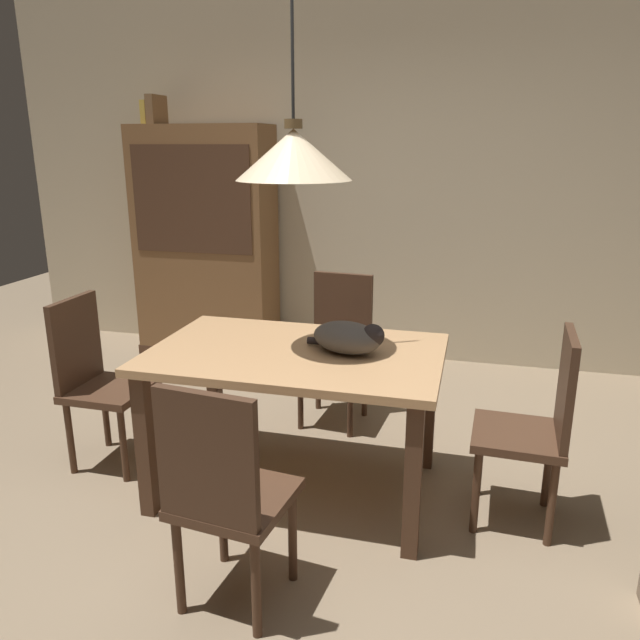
{
  "coord_description": "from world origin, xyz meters",
  "views": [
    {
      "loc": [
        0.69,
        -2.2,
        1.71
      ],
      "look_at": [
        -0.05,
        0.65,
        0.85
      ],
      "focal_mm": 34.11,
      "sensor_mm": 36.0,
      "label": 1
    }
  ],
  "objects_px": {
    "chair_near_front": "(224,490)",
    "book_brown_thick": "(157,110)",
    "chair_left_side": "(96,375)",
    "dining_table": "(296,370)",
    "chair_right_side": "(537,421)",
    "pendant_lamp": "(294,154)",
    "chair_far_back": "(338,342)",
    "book_yellow_short": "(149,113)",
    "hutch_bookcase": "(206,248)",
    "cat_sleeping": "(349,337)"
  },
  "relations": [
    {
      "from": "book_yellow_short",
      "to": "book_brown_thick",
      "type": "distance_m",
      "value": 0.07
    },
    {
      "from": "chair_left_side",
      "to": "dining_table",
      "type": "bearing_deg",
      "value": -0.03
    },
    {
      "from": "chair_left_side",
      "to": "chair_near_front",
      "type": "relative_size",
      "value": 1.0
    },
    {
      "from": "dining_table",
      "to": "pendant_lamp",
      "type": "xyz_separation_m",
      "value": [
        0.0,
        0.0,
        1.01
      ]
    },
    {
      "from": "cat_sleeping",
      "to": "hutch_bookcase",
      "type": "distance_m",
      "value": 2.43
    },
    {
      "from": "chair_left_side",
      "to": "hutch_bookcase",
      "type": "relative_size",
      "value": 0.5
    },
    {
      "from": "book_yellow_short",
      "to": "chair_right_side",
      "type": "bearing_deg",
      "value": -33.07
    },
    {
      "from": "chair_left_side",
      "to": "cat_sleeping",
      "type": "relative_size",
      "value": 2.31
    },
    {
      "from": "chair_right_side",
      "to": "book_brown_thick",
      "type": "bearing_deg",
      "value": 146.29
    },
    {
      "from": "chair_right_side",
      "to": "chair_left_side",
      "type": "height_order",
      "value": "same"
    },
    {
      "from": "chair_near_front",
      "to": "hutch_bookcase",
      "type": "xyz_separation_m",
      "value": [
        -1.31,
        2.75,
        0.38
      ]
    },
    {
      "from": "hutch_bookcase",
      "to": "chair_far_back",
      "type": "bearing_deg",
      "value": -36.71
    },
    {
      "from": "chair_far_back",
      "to": "chair_right_side",
      "type": "distance_m",
      "value": 1.43
    },
    {
      "from": "hutch_bookcase",
      "to": "book_yellow_short",
      "type": "height_order",
      "value": "book_yellow_short"
    },
    {
      "from": "dining_table",
      "to": "chair_right_side",
      "type": "distance_m",
      "value": 1.14
    },
    {
      "from": "pendant_lamp",
      "to": "hutch_bookcase",
      "type": "distance_m",
      "value": 2.42
    },
    {
      "from": "chair_far_back",
      "to": "chair_left_side",
      "type": "bearing_deg",
      "value": -142.31
    },
    {
      "from": "cat_sleeping",
      "to": "book_yellow_short",
      "type": "relative_size",
      "value": 2.01
    },
    {
      "from": "chair_far_back",
      "to": "pendant_lamp",
      "type": "height_order",
      "value": "pendant_lamp"
    },
    {
      "from": "hutch_bookcase",
      "to": "cat_sleeping",
      "type": "bearing_deg",
      "value": -49.43
    },
    {
      "from": "chair_far_back",
      "to": "pendant_lamp",
      "type": "bearing_deg",
      "value": -90.47
    },
    {
      "from": "cat_sleeping",
      "to": "chair_near_front",
      "type": "bearing_deg",
      "value": -106.28
    },
    {
      "from": "book_brown_thick",
      "to": "chair_right_side",
      "type": "bearing_deg",
      "value": -33.71
    },
    {
      "from": "cat_sleeping",
      "to": "pendant_lamp",
      "type": "bearing_deg",
      "value": -174.09
    },
    {
      "from": "chair_near_front",
      "to": "hutch_bookcase",
      "type": "bearing_deg",
      "value": 115.56
    },
    {
      "from": "chair_right_side",
      "to": "cat_sleeping",
      "type": "xyz_separation_m",
      "value": [
        -0.87,
        0.03,
        0.32
      ]
    },
    {
      "from": "dining_table",
      "to": "chair_far_back",
      "type": "relative_size",
      "value": 1.51
    },
    {
      "from": "chair_far_back",
      "to": "book_yellow_short",
      "type": "relative_size",
      "value": 4.65
    },
    {
      "from": "pendant_lamp",
      "to": "book_brown_thick",
      "type": "bearing_deg",
      "value": 131.95
    },
    {
      "from": "pendant_lamp",
      "to": "book_yellow_short",
      "type": "xyz_separation_m",
      "value": [
        -1.75,
        1.87,
        0.28
      ]
    },
    {
      "from": "chair_right_side",
      "to": "cat_sleeping",
      "type": "bearing_deg",
      "value": 178.05
    },
    {
      "from": "chair_far_back",
      "to": "chair_right_side",
      "type": "bearing_deg",
      "value": -38.17
    },
    {
      "from": "chair_left_side",
      "to": "book_yellow_short",
      "type": "distance_m",
      "value": 2.44
    },
    {
      "from": "dining_table",
      "to": "chair_left_side",
      "type": "distance_m",
      "value": 1.14
    },
    {
      "from": "chair_right_side",
      "to": "book_brown_thick",
      "type": "xyz_separation_m",
      "value": [
        -2.81,
        1.88,
        1.45
      ]
    },
    {
      "from": "chair_left_side",
      "to": "book_yellow_short",
      "type": "height_order",
      "value": "book_yellow_short"
    },
    {
      "from": "chair_left_side",
      "to": "pendant_lamp",
      "type": "bearing_deg",
      "value": -0.03
    },
    {
      "from": "cat_sleeping",
      "to": "pendant_lamp",
      "type": "distance_m",
      "value": 0.87
    },
    {
      "from": "book_yellow_short",
      "to": "chair_left_side",
      "type": "bearing_deg",
      "value": -71.58
    },
    {
      "from": "dining_table",
      "to": "chair_right_side",
      "type": "height_order",
      "value": "chair_right_side"
    },
    {
      "from": "chair_right_side",
      "to": "chair_near_front",
      "type": "distance_m",
      "value": 1.43
    },
    {
      "from": "pendant_lamp",
      "to": "hutch_bookcase",
      "type": "height_order",
      "value": "pendant_lamp"
    },
    {
      "from": "dining_table",
      "to": "cat_sleeping",
      "type": "xyz_separation_m",
      "value": [
        0.25,
        0.03,
        0.18
      ]
    },
    {
      "from": "dining_table",
      "to": "book_yellow_short",
      "type": "height_order",
      "value": "book_yellow_short"
    },
    {
      "from": "chair_near_front",
      "to": "book_brown_thick",
      "type": "distance_m",
      "value": 3.53
    },
    {
      "from": "chair_left_side",
      "to": "cat_sleeping",
      "type": "bearing_deg",
      "value": 1.07
    },
    {
      "from": "chair_far_back",
      "to": "book_yellow_short",
      "type": "bearing_deg",
      "value": 150.53
    },
    {
      "from": "chair_near_front",
      "to": "cat_sleeping",
      "type": "bearing_deg",
      "value": 73.72
    },
    {
      "from": "cat_sleeping",
      "to": "hutch_bookcase",
      "type": "relative_size",
      "value": 0.22
    },
    {
      "from": "hutch_bookcase",
      "to": "book_yellow_short",
      "type": "distance_m",
      "value": 1.13
    }
  ]
}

